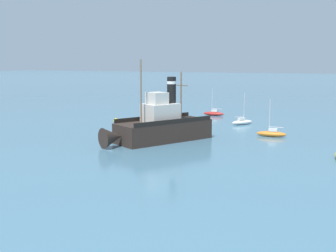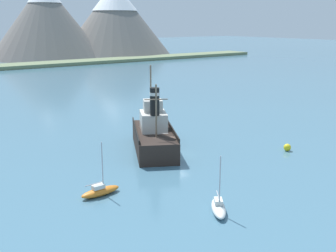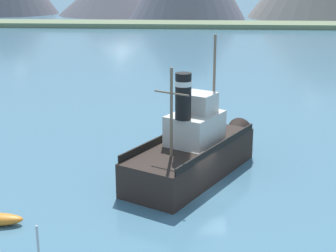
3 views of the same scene
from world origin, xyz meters
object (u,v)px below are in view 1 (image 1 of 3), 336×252
sailboat_white (242,122)px  mooring_buoy (116,121)px  sailboat_red (214,113)px  sailboat_orange (271,133)px  old_tugboat (160,126)px

sailboat_white → mooring_buoy: 19.60m
sailboat_red → sailboat_orange: size_ratio=1.00×
sailboat_white → sailboat_orange: same height
old_tugboat → sailboat_red: 26.20m
mooring_buoy → old_tugboat: bearing=140.5°
old_tugboat → sailboat_white: (-5.73, -17.62, -1.40)m
sailboat_red → mooring_buoy: bearing=55.8°
old_tugboat → sailboat_red: bearing=-86.3°
sailboat_orange → mooring_buoy: (24.30, -1.42, 0.01)m
old_tugboat → sailboat_white: 18.58m
sailboat_red → sailboat_orange: same height
sailboat_white → sailboat_orange: size_ratio=1.00×
old_tugboat → sailboat_red: old_tugboat is taller
old_tugboat → mooring_buoy: old_tugboat is taller
sailboat_white → sailboat_red: size_ratio=1.00×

